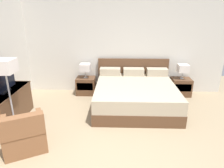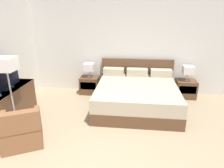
# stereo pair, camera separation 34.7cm
# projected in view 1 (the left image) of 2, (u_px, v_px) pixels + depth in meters

# --- Properties ---
(wall_back) EXTENTS (6.35, 0.06, 2.75)m
(wall_back) POSITION_uv_depth(u_px,v_px,m) (115.00, 46.00, 5.77)
(wall_back) COLOR beige
(wall_back) RESTS_ON ground
(bed) EXTENTS (2.06, 2.08, 1.03)m
(bed) POSITION_uv_depth(u_px,v_px,m) (135.00, 94.00, 5.11)
(bed) COLOR brown
(bed) RESTS_ON ground
(nightstand_left) EXTENTS (0.54, 0.43, 0.50)m
(nightstand_left) POSITION_uv_depth(u_px,v_px,m) (86.00, 86.00, 5.89)
(nightstand_left) COLOR brown
(nightstand_left) RESTS_ON ground
(nightstand_right) EXTENTS (0.54, 0.43, 0.50)m
(nightstand_right) POSITION_uv_depth(u_px,v_px,m) (181.00, 87.00, 5.80)
(nightstand_right) COLOR brown
(nightstand_right) RESTS_ON ground
(table_lamp_left) EXTENTS (0.29, 0.29, 0.42)m
(table_lamp_left) POSITION_uv_depth(u_px,v_px,m) (85.00, 68.00, 5.70)
(table_lamp_left) COLOR #B7B7BC
(table_lamp_left) RESTS_ON nightstand_left
(table_lamp_right) EXTENTS (0.29, 0.29, 0.42)m
(table_lamp_right) POSITION_uv_depth(u_px,v_px,m) (183.00, 68.00, 5.61)
(table_lamp_right) COLOR #B7B7BC
(table_lamp_right) RESTS_ON nightstand_right
(dresser) EXTENTS (0.52, 1.36, 0.71)m
(dresser) POSITION_uv_depth(u_px,v_px,m) (8.00, 106.00, 4.36)
(dresser) COLOR brown
(dresser) RESTS_ON ground
(tv) EXTENTS (0.18, 0.96, 0.63)m
(tv) POSITION_uv_depth(u_px,v_px,m) (1.00, 78.00, 4.09)
(tv) COLOR black
(tv) RESTS_ON dresser
(armchair_by_window) EXTENTS (0.92, 0.92, 0.76)m
(armchair_by_window) POSITION_uv_depth(u_px,v_px,m) (24.00, 134.00, 3.48)
(armchair_by_window) COLOR brown
(armchair_by_window) RESTS_ON ground
(floor_lamp) EXTENTS (0.36, 0.36, 1.50)m
(floor_lamp) POSITION_uv_depth(u_px,v_px,m) (5.00, 71.00, 3.66)
(floor_lamp) COLOR #B7B7BC
(floor_lamp) RESTS_ON ground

